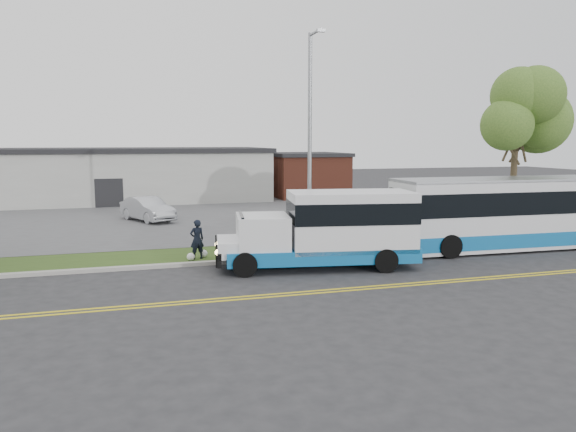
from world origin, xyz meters
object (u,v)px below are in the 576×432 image
object	(u,v)px
parked_car_a	(148,209)
transit_bus	(516,213)
pedestrian	(197,239)
streetlight_near	(310,134)
shuttle_bus	(332,227)
tree_east	(517,116)

from	to	relation	value
parked_car_a	transit_bus	bearing A→B (deg)	-65.51
transit_bus	parked_car_a	world-z (taller)	transit_bus
pedestrian	parked_car_a	xyz separation A→B (m)	(-1.44, 12.00, -0.09)
streetlight_near	parked_car_a	world-z (taller)	streetlight_near
streetlight_near	pedestrian	world-z (taller)	streetlight_near
transit_bus	shuttle_bus	bearing A→B (deg)	-170.66
tree_east	parked_car_a	distance (m)	21.42
shuttle_bus	pedestrian	xyz separation A→B (m)	(-4.94, 2.58, -0.68)
pedestrian	parked_car_a	distance (m)	12.09
tree_east	transit_bus	world-z (taller)	tree_east
streetlight_near	shuttle_bus	distance (m)	4.99
streetlight_near	shuttle_bus	size ratio (longest dim) A/B	1.18
tree_east	pedestrian	size ratio (longest dim) A/B	5.06
transit_bus	streetlight_near	bearing A→B (deg)	168.98
transit_bus	parked_car_a	distance (m)	20.82
pedestrian	transit_bus	bearing A→B (deg)	162.28
shuttle_bus	transit_bus	world-z (taller)	transit_bus
tree_east	streetlight_near	world-z (taller)	streetlight_near
pedestrian	parked_car_a	size ratio (longest dim) A/B	0.37
parked_car_a	shuttle_bus	bearing A→B (deg)	-92.13
transit_bus	pedestrian	world-z (taller)	transit_bus
tree_east	streetlight_near	size ratio (longest dim) A/B	0.88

